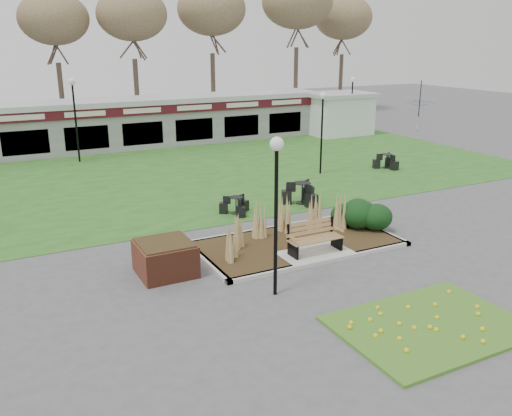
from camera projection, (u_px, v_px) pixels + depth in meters
name	position (u px, v px, depth m)	size (l,w,h in m)	color
ground	(318.00, 258.00, 16.21)	(100.00, 100.00, 0.00)	#515154
lawn	(182.00, 173.00, 26.40)	(34.00, 16.00, 0.02)	#255D1D
flower_bed	(430.00, 325.00, 12.29)	(4.20, 3.00, 0.16)	#427621
planting_bed	(328.00, 227.00, 17.81)	(6.75, 3.40, 1.27)	#352115
park_bench	(314.00, 237.00, 16.25)	(1.70, 0.66, 0.93)	#A4724A
brick_planter	(165.00, 258.00, 15.00)	(1.50, 1.50, 0.95)	brown
food_pavilion	(136.00, 122.00, 32.72)	(24.60, 3.40, 2.90)	gray
service_hut	(338.00, 113.00, 36.96)	(4.40, 3.40, 2.83)	white
tree_backdrop	(98.00, 8.00, 37.50)	(47.24, 5.24, 10.36)	#47382B
lamp_post_near_right	(276.00, 182.00, 13.03)	(0.34, 0.34, 4.08)	black
lamp_post_mid_right	(322.00, 115.00, 25.51)	(0.32, 0.32, 3.92)	black
lamp_post_far_right	(352.00, 93.00, 35.83)	(0.32, 0.32, 3.91)	black
lamp_post_far_left	(74.00, 102.00, 27.98)	(0.36, 0.36, 4.37)	black
bistro_set_a	(236.00, 208.00, 20.23)	(1.22, 1.10, 0.65)	black
bistro_set_b	(302.00, 196.00, 21.48)	(1.59, 1.44, 0.85)	black
bistro_set_d	(386.00, 163.00, 27.42)	(1.34, 1.24, 0.72)	black
patio_umbrella	(419.00, 115.00, 33.71)	(2.71, 2.74, 2.76)	black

